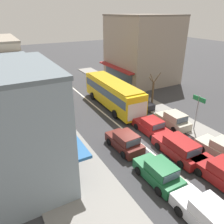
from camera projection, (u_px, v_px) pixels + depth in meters
The scene contains 20 objects.
ground_plane at pixel (141, 144), 19.35m from camera, with size 140.00×140.00×0.00m, color #353538.
lane_centre_line at pixel (118, 125), 22.52m from camera, with size 0.20×28.00×0.01m, color silver.
sidewalk_left at pixel (47, 132), 21.08m from camera, with size 5.20×44.00×0.14m, color gray.
kerb_right at pixel (153, 106), 26.81m from camera, with size 2.80×44.00×0.12m, color gray.
shopfront_corner_near at pixel (7, 130), 13.58m from camera, with size 7.54×7.69×7.90m.
building_right_far at pixel (142, 49), 34.98m from camera, with size 9.91×10.01×10.24m.
city_bus at pixel (113, 92), 26.06m from camera, with size 2.97×10.93×3.23m.
hatchback_adjacent_lane_trail at pixel (125, 142), 18.33m from camera, with size 1.95×3.77×1.54m.
wagon_adjacent_lane_lead at pixel (179, 148), 17.42m from camera, with size 2.02×4.54×1.58m.
wagon_behind_bus_near at pixel (212, 220), 11.42m from camera, with size 2.06×4.56×1.58m.
sedan_queue_gap_filler at pixel (152, 127), 20.75m from camera, with size 1.92×4.21×1.47m.
hatchback_behind_bus_mid at pixel (159, 173), 14.83m from camera, with size 1.82×3.70×1.54m.
parked_sedan_kerb_front at pixel (223, 150), 17.30m from camera, with size 2.02×4.26×1.47m.
parked_hatchback_kerb_second at pixel (173, 120), 21.95m from camera, with size 1.92×3.75×1.54m.
parked_sedan_kerb_third at pixel (139, 102), 26.53m from camera, with size 1.95×4.23×1.47m.
traffic_light_downstreet at pixel (40, 69), 32.60m from camera, with size 0.32×0.24×4.20m.
directional_road_sign at pixel (198, 105), 20.41m from camera, with size 0.10×1.40×3.60m.
street_tree_right at pixel (153, 91), 26.48m from camera, with size 1.79×1.57×4.06m.
pedestrian_with_handbag_near at pixel (47, 96), 27.03m from camera, with size 0.65×0.33×1.63m.
pedestrian_browsing_midblock at pixel (68, 125), 20.19m from camera, with size 0.62×0.48×1.63m.
Camera 1 is at (-10.18, -13.07, 10.69)m, focal length 35.00 mm.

